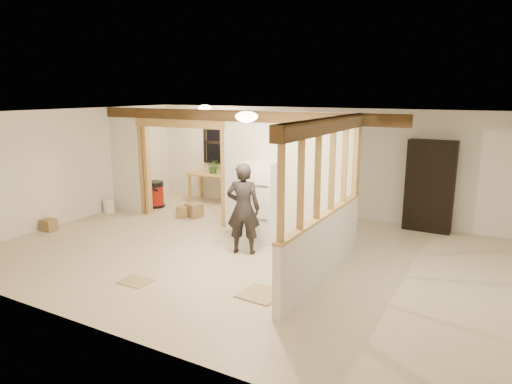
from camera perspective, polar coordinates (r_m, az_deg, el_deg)
The scene contains 28 objects.
floor at distance 8.36m, azimuth -1.15°, elevation -7.63°, with size 9.00×6.50×0.01m, color beige.
ceiling at distance 7.85m, azimuth -1.23°, elevation 9.79°, with size 9.00×6.50×0.01m, color white.
wall_back at distance 10.90m, azimuth 7.50°, elevation 3.84°, with size 9.00×0.01×2.50m, color silver.
wall_front at distance 5.55m, azimuth -18.50°, elevation -5.15°, with size 9.00×0.01×2.50m, color silver.
wall_left at distance 10.96m, azimuth -21.96°, elevation 3.09°, with size 0.01×6.50×2.50m, color silver.
partition_left_stub at distance 11.42m, azimuth -15.87°, elevation 3.86°, with size 0.90×0.12×2.50m, color silver.
partition_center at distance 8.96m, azimuth 3.80°, elevation 2.05°, with size 2.80×0.12×2.50m, color silver.
doorway_frame at distance 10.35m, azimuth -9.32°, elevation 2.48°, with size 2.46×0.14×2.20m, color tan.
header_beam_back at distance 9.40m, azimuth -2.81°, elevation 9.49°, with size 7.00×0.18×0.22m, color #4D341A.
header_beam_right at distance 6.81m, azimuth 8.83°, elevation 8.22°, with size 0.18×3.30×0.22m, color #4D341A.
pony_wall at distance 7.19m, azimuth 8.33°, elevation -6.88°, with size 0.12×3.20×1.00m, color silver.
stud_partition at distance 6.90m, azimuth 8.63°, elevation 2.25°, with size 0.14×3.20×1.32m, color tan.
window_back at distance 11.99m, azimuth -4.28°, elevation 6.14°, with size 1.12×0.10×1.10m, color black.
ceiling_dome_main at distance 7.27m, azimuth -1.19°, elevation 9.42°, with size 0.36×0.36×0.16m, color #FFEABF.
ceiling_dome_util at distance 11.15m, azimuth -6.42°, elevation 10.41°, with size 0.32×0.32×0.14m, color #FFEABF.
hanging_bulb at distance 10.30m, azimuth -6.38°, elevation 8.58°, with size 0.07×0.07×0.07m, color #FFD88C.
refrigerator at distance 8.87m, azimuth 0.87°, elevation -1.11°, with size 0.64×0.63×1.57m, color silver.
woman at distance 8.12m, azimuth -1.60°, elevation -2.09°, with size 0.60×0.40×1.65m, color black.
work_table at distance 12.02m, azimuth -5.44°, elevation 0.50°, with size 1.22×0.61×0.77m, color tan.
potted_plant at distance 11.97m, azimuth -5.35°, elevation 3.25°, with size 0.34×0.30×0.38m, color #356026.
shop_vac at distance 11.78m, azimuth -12.56°, elevation -0.26°, with size 0.51×0.51×0.66m, color maroon.
bookshelf at distance 10.07m, azimuth 20.89°, elevation 0.68°, with size 0.95×0.32×1.90m, color black.
bucket at distance 11.57m, azimuth -17.92°, elevation -1.66°, with size 0.26×0.26×0.32m, color white.
box_util_a at distance 10.75m, azimuth -7.75°, elevation -2.26°, with size 0.36×0.31×0.31m, color olive.
box_util_b at distance 10.75m, azimuth -9.11°, elevation -2.46°, with size 0.27×0.27×0.25m, color olive.
box_front at distance 10.55m, azimuth -24.48°, elevation -3.78°, with size 0.30×0.24×0.24m, color olive.
floor_panel_near at distance 6.74m, azimuth 0.59°, elevation -12.62°, with size 0.56×0.56×0.02m, color tan.
floor_panel_far at distance 7.39m, azimuth -14.79°, elevation -10.75°, with size 0.47×0.38×0.02m, color tan.
Camera 1 is at (3.97, -6.77, 2.87)m, focal length 32.00 mm.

